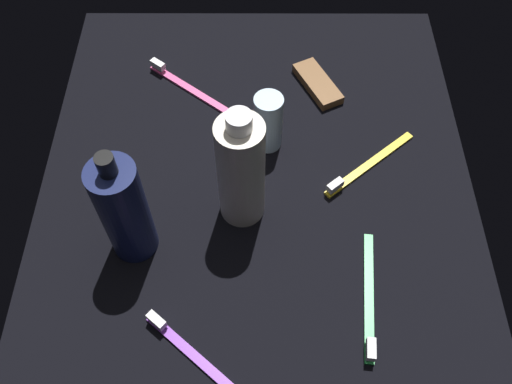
{
  "coord_description": "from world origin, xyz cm",
  "views": [
    {
      "loc": [
        -42.0,
        -0.1,
        67.14
      ],
      "look_at": [
        0.0,
        0.0,
        3.0
      ],
      "focal_mm": 38.3,
      "sensor_mm": 36.0,
      "label": 1
    }
  ],
  "objects": [
    {
      "name": "toothbrush_yellow",
      "position": [
        6.22,
        -16.32,
        0.61
      ],
      "size": [
        12.35,
        14.67,
        2.1
      ],
      "color": "yellow",
      "rests_on": "ground_plane"
    },
    {
      "name": "ground_plane",
      "position": [
        0.0,
        0.0,
        -0.6
      ],
      "size": [
        84.0,
        64.0,
        1.2
      ],
      "primitive_type": "cube",
      "color": "black"
    },
    {
      "name": "lotion_bottle",
      "position": [
        -6.53,
        16.66,
        8.68
      ],
      "size": [
        6.17,
        6.17,
        19.76
      ],
      "color": "#161E4A",
      "rests_on": "ground_plane"
    },
    {
      "name": "bodywash_bottle",
      "position": [
        -0.88,
        2.05,
        9.3
      ],
      "size": [
        6.29,
        6.29,
        20.17
      ],
      "color": "silver",
      "rests_on": "ground_plane"
    },
    {
      "name": "snack_bar_brown",
      "position": [
        23.2,
        -10.17,
        0.75
      ],
      "size": [
        11.09,
        8.24,
        1.5
      ],
      "primitive_type": "cube",
      "rotation": [
        0.0,
        0.0,
        0.46
      ],
      "color": "brown",
      "rests_on": "ground_plane"
    },
    {
      "name": "deodorant_stick",
      "position": [
        11.24,
        -1.68,
        4.89
      ],
      "size": [
        4.35,
        4.35,
        9.78
      ],
      "primitive_type": "cylinder",
      "color": "silver",
      "rests_on": "ground_plane"
    },
    {
      "name": "toothbrush_pink",
      "position": [
        22.89,
        11.83,
        0.61
      ],
      "size": [
        12.08,
        14.88,
        2.1
      ],
      "color": "#E55999",
      "rests_on": "ground_plane"
    },
    {
      "name": "toothbrush_purple",
      "position": [
        -22.28,
        7.57,
        0.61
      ],
      "size": [
        12.46,
        14.58,
        2.1
      ],
      "color": "purple",
      "rests_on": "ground_plane"
    },
    {
      "name": "toothbrush_green",
      "position": [
        -15.41,
        -14.55,
        0.61
      ],
      "size": [
        18.03,
        3.05,
        2.1
      ],
      "color": "green",
      "rests_on": "ground_plane"
    }
  ]
}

